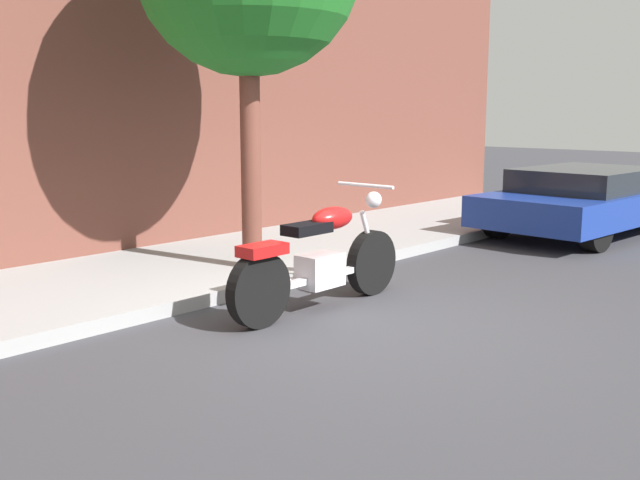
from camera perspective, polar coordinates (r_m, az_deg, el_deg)
name	(u,v)px	position (r m, az deg, el deg)	size (l,w,h in m)	color
ground_plane	(345,324)	(6.69, 1.94, -6.51)	(60.00, 60.00, 0.00)	#38383D
sidewalk	(170,273)	(8.57, -11.59, -2.52)	(18.39, 2.59, 0.14)	#979797
motorcycle	(319,261)	(7.04, -0.04, -1.66)	(2.29, 0.70, 1.17)	black
parked_car_blue	(588,199)	(12.10, 20.10, 3.03)	(4.24, 2.06, 1.03)	black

